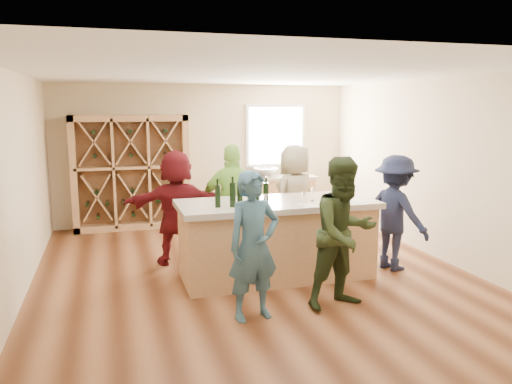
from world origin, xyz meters
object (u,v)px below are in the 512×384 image
object	(u,v)px
tasting_counter_base	(277,242)
wine_bottle_c	(240,194)
person_far_right	(295,199)
wine_rack	(131,173)
person_near_right	(344,233)
person_server	(395,213)
wine_bottle_d	(256,194)
person_near_left	(254,246)
sink	(266,172)
wine_bottle_b	(233,195)
person_far_mid	(234,203)
wine_bottle_a	(218,196)
person_far_left	(177,207)
wine_bottle_e	(266,194)

from	to	relation	value
tasting_counter_base	wine_bottle_c	xyz separation A→B (m)	(-0.55, -0.11, 0.73)
person_far_right	wine_rack	bearing A→B (deg)	-73.10
person_near_right	person_server	distance (m)	1.71
person_near_right	person_server	size ratio (longest dim) A/B	1.07
wine_bottle_c	wine_bottle_d	world-z (taller)	wine_bottle_d
wine_bottle_d	person_near_left	distance (m)	1.11
wine_rack	person_server	world-z (taller)	wine_rack
wine_bottle_d	person_server	world-z (taller)	person_server
tasting_counter_base	sink	bearing A→B (deg)	74.89
tasting_counter_base	wine_bottle_d	distance (m)	0.87
wine_bottle_b	wine_bottle_d	distance (m)	0.31
wine_rack	person_far_mid	bearing A→B (deg)	-61.73
wine_bottle_a	person_far_left	size ratio (longest dim) A/B	0.17
sink	person_near_left	world-z (taller)	person_near_left
sink	person_far_left	bearing A→B (deg)	-132.19
person_far_mid	person_far_right	size ratio (longest dim) A/B	1.02
tasting_counter_base	wine_bottle_c	bearing A→B (deg)	-169.06
wine_rack	person_server	distance (m)	5.07
wine_bottle_d	wine_bottle_a	bearing A→B (deg)	171.22
wine_bottle_c	person_far_right	distance (m)	1.72
wine_bottle_b	person_far_mid	world-z (taller)	person_far_mid
person_server	person_far_mid	bearing A→B (deg)	44.09
sink	person_near_left	bearing A→B (deg)	-109.19
wine_bottle_a	person_far_right	xyz separation A→B (m)	(1.53, 1.23, -0.34)
person_near_left	person_server	size ratio (longest dim) A/B	1.00
wine_rack	wine_bottle_d	distance (m)	3.98
tasting_counter_base	person_near_right	size ratio (longest dim) A/B	1.45
wine_bottle_e	wine_bottle_a	bearing A→B (deg)	179.84
person_near_right	person_near_left	bearing A→B (deg)	169.95
sink	wine_bottle_a	bearing A→B (deg)	-116.53
tasting_counter_base	wine_bottle_b	bearing A→B (deg)	-162.81
sink	wine_bottle_c	world-z (taller)	wine_bottle_c
wine_rack	person_server	bearing A→B (deg)	-45.64
person_far_right	person_server	bearing A→B (deg)	103.69
tasting_counter_base	wine_bottle_d	xyz separation A→B (m)	(-0.37, -0.26, 0.75)
wine_rack	person_near_left	size ratio (longest dim) A/B	1.31
tasting_counter_base	wine_bottle_d	world-z (taller)	wine_bottle_d
wine_bottle_d	person_server	bearing A→B (deg)	2.68
person_far_mid	wine_bottle_b	bearing A→B (deg)	88.53
person_far_left	wine_bottle_b	bearing A→B (deg)	122.21
person_far_right	person_far_left	world-z (taller)	person_far_right
person_near_left	person_far_right	distance (m)	2.66
person_far_mid	person_far_left	bearing A→B (deg)	4.05
wine_bottle_c	person_server	distance (m)	2.35
wine_bottle_e	person_near_right	bearing A→B (deg)	-58.40
wine_bottle_c	wine_bottle_e	distance (m)	0.34
tasting_counter_base	wine_bottle_b	xyz separation A→B (m)	(-0.68, -0.21, 0.74)
person_server	person_far_left	world-z (taller)	person_far_left
wine_bottle_b	person_near_right	bearing A→B (deg)	-42.57
tasting_counter_base	wine_bottle_a	world-z (taller)	wine_bottle_a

